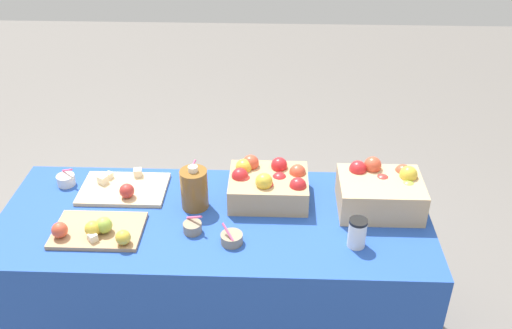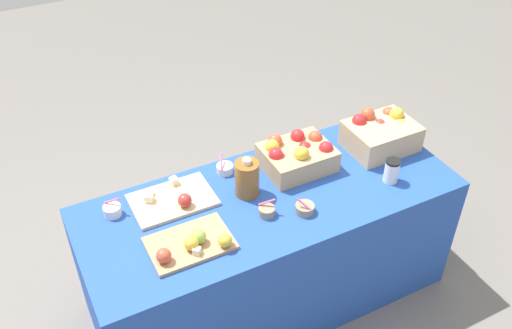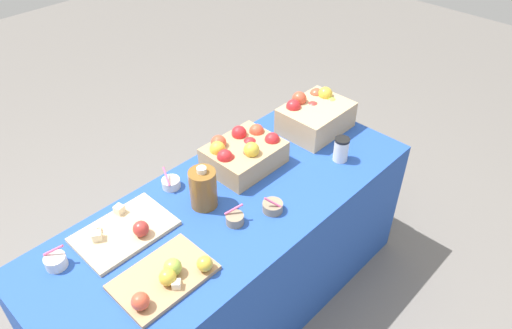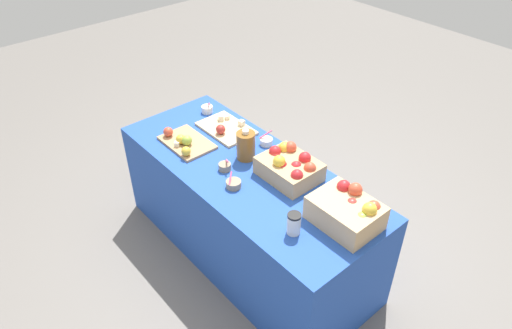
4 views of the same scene
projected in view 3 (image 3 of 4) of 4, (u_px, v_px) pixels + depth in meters
The scene contains 12 objects.
ground_plane at pixel (235, 300), 2.63m from camera, with size 10.00×10.00×0.00m, color slate.
table at pixel (233, 256), 2.40m from camera, with size 1.90×0.76×0.74m, color #234CAD.
apple_crate_left at pixel (315, 115), 2.59m from camera, with size 0.37×0.28×0.20m.
apple_crate_middle at pixel (243, 153), 2.33m from camera, with size 0.36×0.28×0.18m.
cutting_board_front at pixel (166, 277), 1.80m from camera, with size 0.37×0.25×0.09m.
cutting_board_back at pixel (126, 231), 2.00m from camera, with size 0.40×0.27×0.09m.
sample_bowl_near at pixel (171, 183), 2.24m from camera, with size 0.09×0.09×0.10m.
sample_bowl_mid at pixel (273, 207), 2.11m from camera, with size 0.09×0.09×0.09m.
sample_bowl_far at pixel (56, 261), 1.86m from camera, with size 0.09×0.09×0.10m.
sample_bowl_extra at pixel (235, 219), 2.05m from camera, with size 0.09×0.08×0.09m.
cider_jug at pixel (203, 188), 2.10m from camera, with size 0.12×0.12×0.21m.
coffee_cup at pixel (341, 149), 2.38m from camera, with size 0.08×0.08×0.13m.
Camera 3 is at (-1.07, -1.19, 2.22)m, focal length 33.46 mm.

